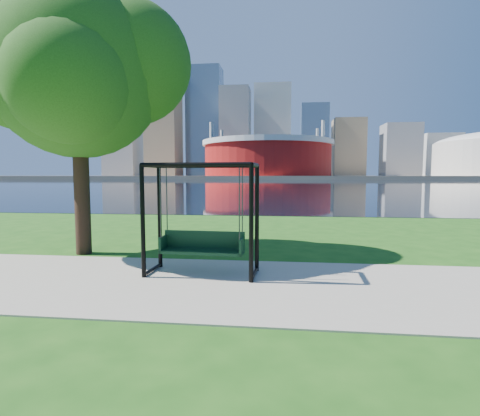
# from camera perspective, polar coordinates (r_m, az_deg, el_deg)

# --- Properties ---
(ground) EXTENTS (900.00, 900.00, 0.00)m
(ground) POSITION_cam_1_polar(r_m,az_deg,el_deg) (7.89, -1.77, -10.63)
(ground) COLOR #1E5114
(ground) RESTS_ON ground
(path) EXTENTS (120.00, 4.00, 0.03)m
(path) POSITION_cam_1_polar(r_m,az_deg,el_deg) (7.41, -2.36, -11.54)
(path) COLOR #9E937F
(path) RESTS_ON ground
(river) EXTENTS (900.00, 180.00, 0.02)m
(river) POSITION_cam_1_polar(r_m,az_deg,el_deg) (109.54, 6.22, 3.82)
(river) COLOR black
(river) RESTS_ON ground
(far_bank) EXTENTS (900.00, 228.00, 2.00)m
(far_bank) POSITION_cam_1_polar(r_m,az_deg,el_deg) (313.52, 6.62, 4.72)
(far_bank) COLOR #937F60
(far_bank) RESTS_ON ground
(stadium) EXTENTS (83.00, 83.00, 32.00)m
(stadium) POSITION_cam_1_polar(r_m,az_deg,el_deg) (243.07, 4.21, 7.80)
(stadium) COLOR maroon
(stadium) RESTS_ON far_bank
(skyline) EXTENTS (392.00, 66.00, 96.50)m
(skyline) POSITION_cam_1_polar(r_m,az_deg,el_deg) (328.69, 5.93, 10.83)
(skyline) COLOR gray
(skyline) RESTS_ON far_bank
(swing) EXTENTS (2.37, 1.11, 2.38)m
(swing) POSITION_cam_1_polar(r_m,az_deg,el_deg) (7.95, -5.79, -2.06)
(swing) COLOR black
(swing) RESTS_ON ground
(park_tree) EXTENTS (5.71, 5.16, 7.09)m
(park_tree) POSITION_cam_1_polar(r_m,az_deg,el_deg) (11.33, -23.62, 18.91)
(park_tree) COLOR black
(park_tree) RESTS_ON ground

